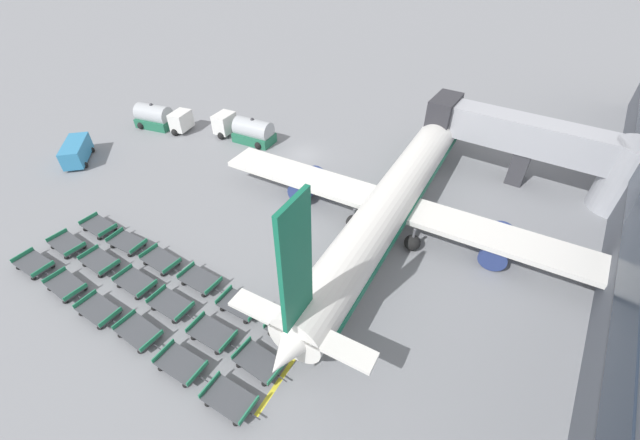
# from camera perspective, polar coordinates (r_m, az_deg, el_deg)

# --- Properties ---
(ground_plane) EXTENTS (500.00, 500.00, 0.00)m
(ground_plane) POSITION_cam_1_polar(r_m,az_deg,el_deg) (45.58, -2.50, 9.42)
(ground_plane) COLOR gray
(jet_bridge) EXTENTS (20.84, 4.78, 6.98)m
(jet_bridge) POSITION_cam_1_polar(r_m,az_deg,el_deg) (43.99, 30.72, 8.86)
(jet_bridge) COLOR #A8AAB2
(jet_bridge) RESTS_ON ground_plane
(airplane) EXTENTS (33.87, 39.08, 12.85)m
(airplane) POSITION_cam_1_polar(r_m,az_deg,el_deg) (34.88, 11.17, 3.70)
(airplane) COLOR white
(airplane) RESTS_ON ground_plane
(fuel_tanker_primary) EXTENTS (7.67, 4.60, 3.08)m
(fuel_tanker_primary) POSITION_cam_1_polar(r_m,az_deg,el_deg) (55.02, -22.22, 13.57)
(fuel_tanker_primary) COLOR white
(fuel_tanker_primary) RESTS_ON ground_plane
(fuel_tanker_secondary) EXTENTS (7.84, 4.07, 3.07)m
(fuel_tanker_secondary) POSITION_cam_1_polar(r_m,az_deg,el_deg) (48.91, -10.58, 12.71)
(fuel_tanker_secondary) COLOR white
(fuel_tanker_secondary) RESTS_ON ground_plane
(service_van) EXTENTS (5.15, 5.01, 2.19)m
(service_van) POSITION_cam_1_polar(r_m,az_deg,el_deg) (51.51, -31.92, 8.50)
(service_van) COLOR teal
(service_van) RESTS_ON ground_plane
(baggage_dolly_row_near_col_a) EXTENTS (3.77, 1.97, 0.92)m
(baggage_dolly_row_near_col_a) POSITION_cam_1_polar(r_m,az_deg,el_deg) (38.48, -36.19, -5.20)
(baggage_dolly_row_near_col_a) COLOR #424449
(baggage_dolly_row_near_col_a) RESTS_ON ground_plane
(baggage_dolly_row_near_col_b) EXTENTS (3.74, 1.89, 0.92)m
(baggage_dolly_row_near_col_b) POSITION_cam_1_polar(r_m,az_deg,el_deg) (35.17, -33.00, -8.02)
(baggage_dolly_row_near_col_b) COLOR #424449
(baggage_dolly_row_near_col_b) RESTS_ON ground_plane
(baggage_dolly_row_near_col_c) EXTENTS (3.76, 1.94, 0.92)m
(baggage_dolly_row_near_col_c) POSITION_cam_1_polar(r_m,az_deg,el_deg) (32.21, -29.49, -11.34)
(baggage_dolly_row_near_col_c) COLOR #424449
(baggage_dolly_row_near_col_c) RESTS_ON ground_plane
(baggage_dolly_row_near_col_d) EXTENTS (3.73, 1.88, 0.92)m
(baggage_dolly_row_near_col_d) POSITION_cam_1_polar(r_m,az_deg,el_deg) (29.72, -24.87, -14.58)
(baggage_dolly_row_near_col_d) COLOR #424449
(baggage_dolly_row_near_col_d) RESTS_ON ground_plane
(baggage_dolly_row_near_col_e) EXTENTS (3.78, 2.01, 0.92)m
(baggage_dolly_row_near_col_e) POSITION_cam_1_polar(r_m,az_deg,el_deg) (27.32, -19.57, -19.12)
(baggage_dolly_row_near_col_e) COLOR #424449
(baggage_dolly_row_near_col_e) RESTS_ON ground_plane
(baggage_dolly_row_near_col_f) EXTENTS (3.78, 2.00, 0.92)m
(baggage_dolly_row_near_col_f) POSITION_cam_1_polar(r_m,az_deg,el_deg) (25.42, -13.02, -24.06)
(baggage_dolly_row_near_col_f) COLOR #424449
(baggage_dolly_row_near_col_f) RESTS_ON ground_plane
(baggage_dolly_row_mid_a_col_a) EXTENTS (3.74, 1.91, 0.92)m
(baggage_dolly_row_mid_a_col_a) POSITION_cam_1_polar(r_m,az_deg,el_deg) (38.98, -32.89, -2.98)
(baggage_dolly_row_mid_a_col_a) COLOR #424449
(baggage_dolly_row_mid_a_col_a) RESTS_ON ground_plane
(baggage_dolly_row_mid_a_col_b) EXTENTS (3.73, 1.87, 0.92)m
(baggage_dolly_row_mid_a_col_b) POSITION_cam_1_polar(r_m,az_deg,el_deg) (35.87, -29.37, -5.31)
(baggage_dolly_row_mid_a_col_b) COLOR #424449
(baggage_dolly_row_mid_a_col_b) RESTS_ON ground_plane
(baggage_dolly_row_mid_a_col_c) EXTENTS (3.75, 1.92, 0.92)m
(baggage_dolly_row_mid_a_col_c) POSITION_cam_1_polar(r_m,az_deg,el_deg) (32.91, -25.25, -8.21)
(baggage_dolly_row_mid_a_col_c) COLOR #424449
(baggage_dolly_row_mid_a_col_c) RESTS_ON ground_plane
(baggage_dolly_row_mid_a_col_d) EXTENTS (3.76, 1.96, 0.92)m
(baggage_dolly_row_mid_a_col_d) POSITION_cam_1_polar(r_m,az_deg,el_deg) (30.41, -20.84, -11.42)
(baggage_dolly_row_mid_a_col_d) COLOR #424449
(baggage_dolly_row_mid_a_col_d) RESTS_ON ground_plane
(baggage_dolly_row_mid_a_col_e) EXTENTS (3.78, 2.00, 0.92)m
(baggage_dolly_row_mid_a_col_e) POSITION_cam_1_polar(r_m,az_deg,el_deg) (28.02, -15.39, -15.63)
(baggage_dolly_row_mid_a_col_e) COLOR #424449
(baggage_dolly_row_mid_a_col_e) RESTS_ON ground_plane
(baggage_dolly_row_mid_a_col_f) EXTENTS (3.74, 1.89, 0.92)m
(baggage_dolly_row_mid_a_col_f) POSITION_cam_1_polar(r_m,az_deg,el_deg) (26.25, -8.85, -19.75)
(baggage_dolly_row_mid_a_col_f) COLOR #424449
(baggage_dolly_row_mid_a_col_f) RESTS_ON ground_plane
(baggage_dolly_row_mid_b_col_a) EXTENTS (3.74, 1.89, 0.92)m
(baggage_dolly_row_mid_b_col_a) POSITION_cam_1_polar(r_m,az_deg,el_deg) (39.59, -29.48, -0.81)
(baggage_dolly_row_mid_b_col_a) COLOR #424449
(baggage_dolly_row_mid_b_col_a) RESTS_ON ground_plane
(baggage_dolly_row_mid_b_col_b) EXTENTS (3.80, 2.06, 0.92)m
(baggage_dolly_row_mid_b_col_b) POSITION_cam_1_polar(r_m,az_deg,el_deg) (36.68, -26.22, -2.95)
(baggage_dolly_row_mid_b_col_b) COLOR #424449
(baggage_dolly_row_mid_b_col_b) RESTS_ON ground_plane
(baggage_dolly_row_mid_b_col_c) EXTENTS (3.73, 1.88, 0.92)m
(baggage_dolly_row_mid_b_col_c) POSITION_cam_1_polar(r_m,az_deg,el_deg) (33.89, -22.13, -5.45)
(baggage_dolly_row_mid_b_col_c) COLOR #424449
(baggage_dolly_row_mid_b_col_c) RESTS_ON ground_plane
(baggage_dolly_row_mid_b_col_d) EXTENTS (3.76, 1.94, 0.92)m
(baggage_dolly_row_mid_b_col_d) POSITION_cam_1_polar(r_m,az_deg,el_deg) (31.35, -17.04, -8.32)
(baggage_dolly_row_mid_b_col_d) COLOR #424449
(baggage_dolly_row_mid_b_col_d) RESTS_ON ground_plane
(baggage_dolly_row_mid_b_col_e) EXTENTS (3.78, 2.02, 0.92)m
(baggage_dolly_row_mid_b_col_e) POSITION_cam_1_polar(r_m,az_deg,el_deg) (29.04, -11.53, -12.01)
(baggage_dolly_row_mid_b_col_e) COLOR #424449
(baggage_dolly_row_mid_b_col_e) RESTS_ON ground_plane
(baggage_dolly_row_mid_b_col_f) EXTENTS (3.77, 1.98, 0.92)m
(baggage_dolly_row_mid_b_col_f) POSITION_cam_1_polar(r_m,az_deg,el_deg) (27.35, -4.47, -15.56)
(baggage_dolly_row_mid_b_col_f) COLOR #424449
(baggage_dolly_row_mid_b_col_f) RESTS_ON ground_plane
(stand_guidance_stripe) EXTENTS (2.51, 24.64, 0.01)m
(stand_guidance_stripe) POSITION_cam_1_polar(r_m,az_deg,el_deg) (31.03, 4.34, -8.06)
(stand_guidance_stripe) COLOR yellow
(stand_guidance_stripe) RESTS_ON ground_plane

